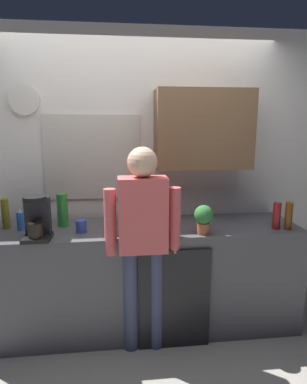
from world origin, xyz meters
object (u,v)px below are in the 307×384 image
Objects in this scene: bottle_amber_beer at (289,216)px; bottle_red_vinegar at (277,216)px; potted_plant at (204,218)px; bottle_green_wine at (124,208)px; person_at_sink at (143,234)px; bottle_clear_soda at (63,210)px; bottle_olive_oil at (5,214)px; dish_soap at (20,221)px; cup_blue_mug at (81,226)px; mixing_bowl at (163,214)px; coffee_maker at (37,220)px.

bottle_amber_beer reaches higher than bottle_red_vinegar.
bottle_green_wine is at bearing 154.68° from potted_plant.
potted_plant is 0.14× the size of person_at_sink.
bottle_green_wine is at bearing 169.02° from bottle_amber_beer.
bottle_clear_soda is 0.17× the size of person_at_sink.
bottle_amber_beer is at bearing -7.07° from bottle_olive_oil.
bottle_olive_oil is 1.61m from potted_plant.
bottle_red_vinegar is 1.22× the size of dish_soap.
person_at_sink is (-0.48, -0.06, -0.10)m from potted_plant.
cup_blue_mug is 0.97m from potted_plant.
bottle_clear_soda is at bearing 175.56° from bottle_green_wine.
bottle_red_vinegar reaches higher than dish_soap.
bottle_red_vinegar is (-0.09, 0.03, -0.00)m from bottle_amber_beer.
cup_blue_mug reaches higher than mixing_bowl.
coffee_maker is 1.50× the size of bottle_red_vinegar.
coffee_maker is 1.32× the size of bottle_olive_oil.
bottle_clear_soda is at bearing 64.88° from coffee_maker.
coffee_maker is 0.33m from bottle_clear_soda.
bottle_amber_beer is at bearing -10.98° from bottle_green_wine.
bottle_green_wine is 0.19× the size of person_at_sink.
bottle_green_wine is (0.65, 0.26, 0.00)m from coffee_maker.
bottle_olive_oil is at bearing 164.93° from cup_blue_mug.
potted_plant is (0.96, -0.15, 0.08)m from cup_blue_mug.
potted_plant is 0.49m from person_at_sink.
coffee_maker reaches higher than bottle_amber_beer.
bottle_amber_beer is 0.77× the size of bottle_green_wine.
bottle_red_vinegar is 0.88× the size of bottle_olive_oil.
dish_soap is at bearing 129.76° from coffee_maker.
bottle_clear_soda is at bearing 170.81° from bottle_amber_beer.
bottle_red_vinegar is (1.75, -0.27, -0.03)m from bottle_clear_soda.
cup_blue_mug is (-0.34, -0.14, -0.10)m from bottle_green_wine.
potted_plant is (-0.63, -0.06, 0.02)m from bottle_red_vinegar.
person_at_sink is (-0.22, -0.52, -0.00)m from mixing_bowl.
bottle_amber_beer is at bearing 5.36° from person_at_sink.
bottle_amber_beer is 1.00× the size of potted_plant.
cup_blue_mug is at bearing -15.07° from bottle_olive_oil.
potted_plant is (0.26, -0.46, 0.09)m from mixing_bowl.
potted_plant reaches higher than dish_soap.
potted_plant reaches higher than cup_blue_mug.
bottle_red_vinegar is at bearing 0.87° from coffee_maker.
bottle_red_vinegar is (1.89, 0.03, -0.04)m from coffee_maker.
coffee_maker is 1.10× the size of bottle_green_wine.
bottle_red_vinegar is 0.97m from mixing_bowl.
bottle_olive_oil reaches higher than dish_soap.
bottle_green_wine is 0.84m from dish_soap.
potted_plant is (1.26, -0.03, -0.01)m from coffee_maker.
coffee_maker reaches higher than bottle_red_vinegar.
cup_blue_mug is at bearing -12.64° from dish_soap.
mixing_bowl is at bearing 156.49° from bottle_amber_beer.
bottle_red_vinegar is 1.00× the size of mixing_bowl.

